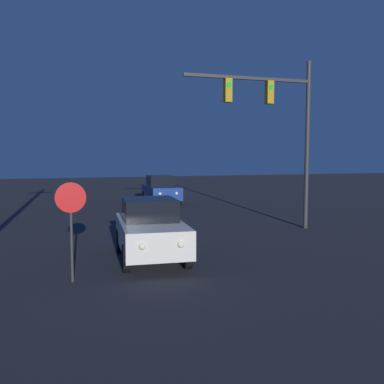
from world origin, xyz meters
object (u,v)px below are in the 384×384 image
(car_near, at_px, (150,229))
(stop_sign, at_px, (71,213))
(traffic_signal_mast, at_px, (279,117))
(car_far, at_px, (161,190))

(car_near, xyz_separation_m, stop_sign, (-2.29, -1.67, 0.81))
(traffic_signal_mast, bearing_deg, car_far, 103.19)
(car_near, bearing_deg, stop_sign, 40.32)
(traffic_signal_mast, bearing_deg, car_near, -151.32)
(car_near, height_order, stop_sign, stop_sign)
(car_near, relative_size, car_far, 1.01)
(car_near, xyz_separation_m, traffic_signal_mast, (6.02, 3.29, 3.69))
(car_near, distance_m, traffic_signal_mast, 7.79)
(car_near, distance_m, car_far, 14.09)
(traffic_signal_mast, relative_size, stop_sign, 2.83)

